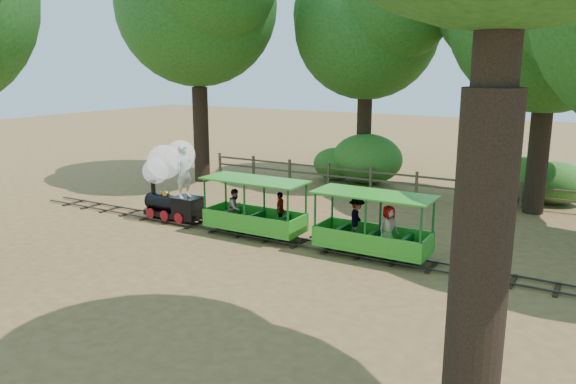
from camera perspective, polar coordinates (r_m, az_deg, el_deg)
The scene contains 12 objects.
ground at distance 16.83m, azimuth 1.18°, elevation -5.31°, with size 90.00×90.00×0.00m, color #9C7043.
track at distance 16.81m, azimuth 1.18°, elevation -5.09°, with size 22.00×1.00×0.10m.
locomotive at distance 19.37m, azimuth -11.93°, elevation 1.78°, with size 2.48×1.17×2.85m.
carriage_front at distance 17.40m, azimuth -3.44°, elevation -2.17°, with size 3.30×1.35×1.72m.
carriage_rear at distance 15.71m, azimuth 8.39°, elevation -3.74°, with size 3.30×1.35×1.72m.
oak_nc at distance 25.60m, azimuth 8.07°, elevation 17.03°, with size 7.86×6.92×10.01m.
oak_ne at distance 21.80m, azimuth 25.30°, elevation 17.19°, with size 8.55×7.52×10.42m.
fence at distance 23.77m, azimuth 10.64°, elevation 1.28°, with size 18.10×0.10×1.00m.
shrub_west at distance 26.16m, azimuth 4.85°, elevation 2.87°, with size 2.16×1.66×1.50m, color #2D6B1E.
shrub_mid_w at distance 25.48m, azimuth 8.03°, elevation 3.37°, with size 3.24×2.49×2.24m, color #2D6B1E.
shrub_mid_e at distance 23.75m, azimuth 25.50°, elevation 0.84°, with size 2.38×1.83×1.65m, color #2D6B1E.
shrub_east at distance 23.84m, azimuth 23.12°, elevation 1.20°, with size 2.51×1.93×1.73m, color #2D6B1E.
Camera 1 is at (7.79, -13.98, 5.21)m, focal length 35.00 mm.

